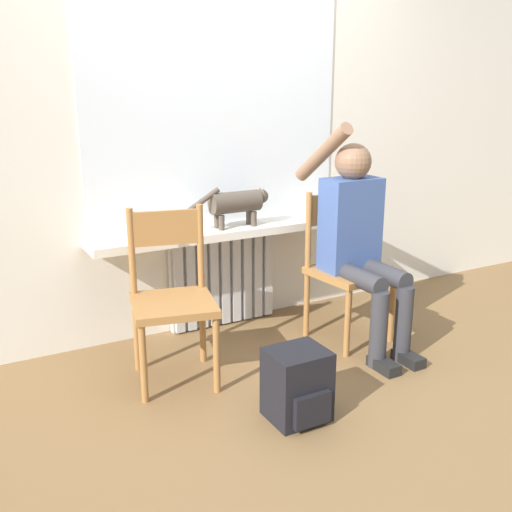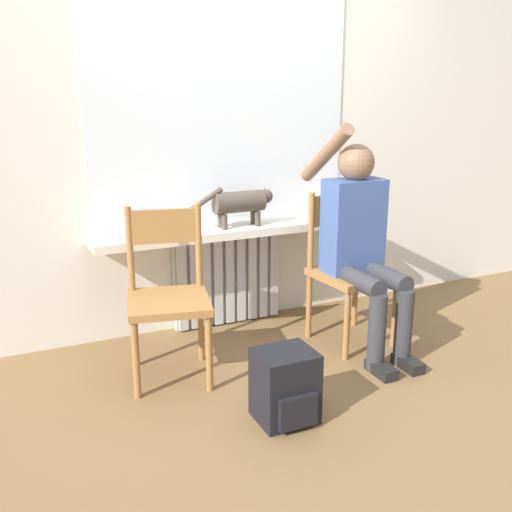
{
  "view_description": "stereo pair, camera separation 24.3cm",
  "coord_description": "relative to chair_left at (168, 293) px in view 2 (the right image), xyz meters",
  "views": [
    {
      "loc": [
        -1.6,
        -2.2,
        1.54
      ],
      "look_at": [
        0.0,
        0.7,
        0.58
      ],
      "focal_mm": 42.0,
      "sensor_mm": 36.0,
      "label": 1
    },
    {
      "loc": [
        -1.38,
        -2.31,
        1.54
      ],
      "look_at": [
        0.0,
        0.7,
        0.58
      ],
      "focal_mm": 42.0,
      "sensor_mm": 36.0,
      "label": 2
    }
  ],
  "objects": [
    {
      "name": "radiator",
      "position": [
        0.56,
        0.56,
        -0.15
      ],
      "size": [
        0.72,
        0.08,
        0.63
      ],
      "color": "silver",
      "rests_on": "ground_plane"
    },
    {
      "name": "cat",
      "position": [
        0.6,
        0.43,
        0.36
      ],
      "size": [
        0.54,
        0.13,
        0.26
      ],
      "color": "#4C4238",
      "rests_on": "windowsill"
    },
    {
      "name": "person",
      "position": [
        1.13,
        -0.11,
        0.21
      ],
      "size": [
        0.36,
        0.96,
        1.33
      ],
      "color": "#333338",
      "rests_on": "ground_plane"
    },
    {
      "name": "chair_left",
      "position": [
        0.0,
        0.0,
        0.0
      ],
      "size": [
        0.5,
        0.5,
        0.92
      ],
      "rotation": [
        0.0,
        0.0,
        -0.22
      ],
      "color": "#9E6B38",
      "rests_on": "ground_plane"
    },
    {
      "name": "ground_plane",
      "position": [
        0.56,
        -0.6,
        -0.47
      ],
      "size": [
        12.0,
        12.0,
        0.0
      ],
      "primitive_type": "plane",
      "color": "brown"
    },
    {
      "name": "chair_right",
      "position": [
        1.13,
        0.0,
        0.0
      ],
      "size": [
        0.46,
        0.46,
        0.92
      ],
      "rotation": [
        0.0,
        0.0,
        0.11
      ],
      "color": "#9E6B38",
      "rests_on": "ground_plane"
    },
    {
      "name": "backpack",
      "position": [
        0.36,
        -0.67,
        -0.3
      ],
      "size": [
        0.27,
        0.27,
        0.35
      ],
      "color": "black",
      "rests_on": "ground_plane"
    },
    {
      "name": "wall_with_window",
      "position": [
        0.56,
        0.63,
        0.88
      ],
      "size": [
        7.0,
        0.06,
        2.7
      ],
      "color": "white",
      "rests_on": "ground_plane"
    },
    {
      "name": "window_glass",
      "position": [
        0.56,
        0.6,
        0.91
      ],
      "size": [
        1.69,
        0.01,
        1.39
      ],
      "color": "white",
      "rests_on": "windowsill"
    },
    {
      "name": "windowsill",
      "position": [
        0.56,
        0.46,
        0.19
      ],
      "size": [
        1.76,
        0.29,
        0.05
      ],
      "color": "white",
      "rests_on": "radiator"
    }
  ]
}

